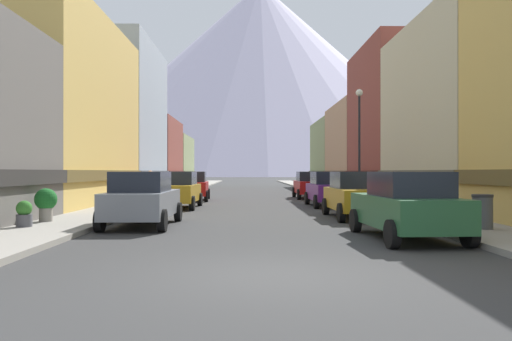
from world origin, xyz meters
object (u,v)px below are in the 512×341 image
potted_plant_1 (46,202)px  pedestrian_0 (150,185)px  pedestrian_1 (442,198)px  car_right_3 (310,185)px  car_left_0 (142,199)px  trash_bin_right (482,211)px  car_left_2 (192,186)px  streetlamp_right (359,129)px  car_right_0 (407,205)px  potted_plant_0 (24,214)px  car_right_1 (356,195)px  car_left_1 (178,190)px  car_right_2 (329,189)px

potted_plant_1 → pedestrian_0: 14.16m
pedestrian_0 → pedestrian_1: 18.53m
potted_plant_1 → car_right_3: bearing=57.9°
car_left_0 → potted_plant_1: size_ratio=4.05×
trash_bin_right → pedestrian_1: bearing=92.0°
car_left_2 → streetlamp_right: 11.19m
car_left_2 → trash_bin_right: size_ratio=4.56×
car_right_0 → potted_plant_0: car_right_0 is taller
car_right_1 → trash_bin_right: size_ratio=4.51×
car_left_1 → potted_plant_1: bearing=-111.4°
trash_bin_right → pedestrian_0: pedestrian_0 is taller
pedestrian_1 → streetlamp_right: streetlamp_right is taller
car_right_2 → streetlamp_right: streetlamp_right is taller
car_right_0 → car_right_3: 20.72m
trash_bin_right → car_left_0: bearing=168.0°
car_left_0 → car_left_1: 8.36m
car_left_0 → car_right_3: 18.98m
trash_bin_right → car_left_1: bearing=134.0°
car_left_1 → car_right_2: size_ratio=1.00×
car_right_2 → streetlamp_right: bearing=0.5°
streetlamp_right → pedestrian_1: bearing=-84.1°
car_right_2 → streetlamp_right: 3.45m
car_left_0 → car_left_2: (-0.00, 15.07, 0.00)m
car_right_0 → pedestrian_0: (-10.05, 17.65, 0.04)m
car_right_0 → car_right_2: bearing=90.0°
car_left_0 → car_right_1: 8.13m
car_left_1 → car_right_2: (7.60, 1.05, 0.00)m
car_left_1 → pedestrian_1: size_ratio=2.80×
car_right_1 → streetlamp_right: (1.55, 6.54, 3.09)m
trash_bin_right → potted_plant_1: 13.56m
car_left_1 → pedestrian_0: pedestrian_0 is taller
car_right_2 → pedestrian_1: car_right_2 is taller
car_right_1 → car_left_0: bearing=-159.2°
car_left_0 → potted_plant_1: bearing=176.6°
trash_bin_right → pedestrian_0: (-12.60, 16.49, 0.30)m
car_right_3 → streetlamp_right: size_ratio=0.75×
car_right_0 → car_right_1: (-0.00, 6.22, 0.00)m
car_right_1 → streetlamp_right: 7.39m
car_left_2 → potted_plant_0: size_ratio=5.76×
car_right_2 → streetlamp_right: size_ratio=0.76×
trash_bin_right → potted_plant_1: potted_plant_1 is taller
car_left_2 → potted_plant_0: car_left_2 is taller
car_right_0 → potted_plant_1: car_right_0 is taller
car_left_0 → potted_plant_0: size_ratio=5.68×
potted_plant_0 → streetlamp_right: 16.81m
car_right_1 → pedestrian_0: 15.23m
car_left_2 → potted_plant_0: 16.82m
car_left_0 → pedestrian_0: (-2.45, 14.33, 0.04)m
car_left_2 → trash_bin_right: bearing=-59.5°
pedestrian_0 → car_right_1: bearing=-48.7°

